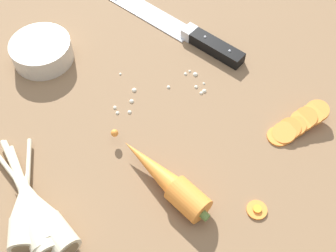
% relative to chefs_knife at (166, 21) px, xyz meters
% --- Properties ---
extents(ground_plane, '(1.20, 0.90, 0.04)m').
position_rel_chefs_knife_xyz_m(ground_plane, '(-0.08, -0.23, -0.03)').
color(ground_plane, brown).
extents(chefs_knife, '(0.21, 0.31, 0.04)m').
position_rel_chefs_knife_xyz_m(chefs_knife, '(0.00, 0.00, 0.00)').
color(chefs_knife, silver).
rests_on(chefs_knife, ground_plane).
extents(whole_carrot, '(0.11, 0.19, 0.04)m').
position_rel_chefs_knife_xyz_m(whole_carrot, '(-0.11, -0.34, 0.01)').
color(whole_carrot, orange).
rests_on(whole_carrot, ground_plane).
extents(parsnip_front, '(0.07, 0.20, 0.04)m').
position_rel_chefs_knife_xyz_m(parsnip_front, '(-0.30, -0.32, 0.01)').
color(parsnip_front, beige).
rests_on(parsnip_front, ground_plane).
extents(parsnip_mid_left, '(0.12, 0.23, 0.04)m').
position_rel_chefs_knife_xyz_m(parsnip_mid_left, '(-0.30, -0.33, 0.01)').
color(parsnip_mid_left, beige).
rests_on(parsnip_mid_left, ground_plane).
extents(parsnip_mid_right, '(0.06, 0.18, 0.04)m').
position_rel_chefs_knife_xyz_m(parsnip_mid_right, '(-0.32, -0.32, 0.01)').
color(parsnip_mid_right, beige).
rests_on(parsnip_mid_right, ground_plane).
extents(parsnip_back, '(0.06, 0.19, 0.04)m').
position_rel_chefs_knife_xyz_m(parsnip_back, '(-0.30, -0.33, 0.01)').
color(parsnip_back, beige).
rests_on(parsnip_back, ground_plane).
extents(parsnip_outer, '(0.07, 0.21, 0.04)m').
position_rel_chefs_knife_xyz_m(parsnip_outer, '(-0.31, -0.33, 0.01)').
color(parsnip_outer, beige).
rests_on(parsnip_outer, ground_plane).
extents(carrot_slice_stack, '(0.11, 0.05, 0.03)m').
position_rel_chefs_knife_xyz_m(carrot_slice_stack, '(0.13, -0.31, 0.01)').
color(carrot_slice_stack, orange).
rests_on(carrot_slice_stack, ground_plane).
extents(carrot_slice_stray_near, '(0.03, 0.03, 0.01)m').
position_rel_chefs_knife_xyz_m(carrot_slice_stray_near, '(0.00, -0.42, -0.00)').
color(carrot_slice_stray_near, orange).
rests_on(carrot_slice_stray_near, ground_plane).
extents(prep_bowl, '(0.11, 0.11, 0.04)m').
position_rel_chefs_knife_xyz_m(prep_bowl, '(-0.25, -0.02, 0.01)').
color(prep_bowl, beige).
rests_on(prep_bowl, ground_plane).
extents(mince_crumbs, '(0.17, 0.09, 0.01)m').
position_rel_chefs_knife_xyz_m(mince_crumbs, '(-0.06, -0.16, -0.00)').
color(mince_crumbs, silver).
rests_on(mince_crumbs, ground_plane).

